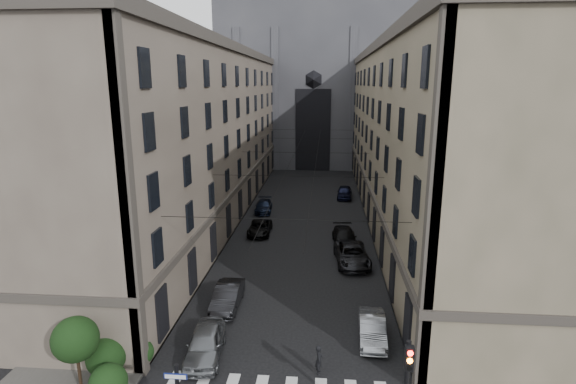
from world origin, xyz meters
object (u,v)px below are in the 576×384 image
(pedestrian, at_px, (319,360))
(car_left_midnear, at_px, (227,296))
(gothic_tower, at_px, (315,68))
(car_left_midfar, at_px, (260,228))
(car_right_midnear, at_px, (352,255))
(car_left_far, at_px, (264,206))
(car_right_far, at_px, (345,192))
(car_left_near, at_px, (205,343))
(car_right_midfar, at_px, (345,237))
(car_right_near, at_px, (372,329))

(pedestrian, bearing_deg, car_left_midnear, 46.67)
(gothic_tower, bearing_deg, car_left_midfar, -95.27)
(gothic_tower, bearing_deg, car_right_midnear, -84.97)
(car_left_far, xyz_separation_m, car_right_midnear, (9.61, -15.07, 0.13))
(car_right_midnear, distance_m, car_right_far, 22.50)
(car_left_midfar, xyz_separation_m, pedestrian, (6.36, -22.05, 0.15))
(car_left_midnear, bearing_deg, car_left_near, -90.43)
(gothic_tower, height_order, car_left_midfar, gothic_tower)
(car_left_midfar, distance_m, car_left_far, 8.11)
(car_left_near, distance_m, car_right_far, 37.70)
(car_left_midnear, distance_m, car_right_midfar, 15.33)
(car_left_midnear, xyz_separation_m, car_right_far, (9.07, 30.86, 0.02))
(car_left_near, relative_size, car_left_midfar, 1.01)
(car_left_near, height_order, pedestrian, car_left_near)
(car_right_midnear, height_order, car_right_midfar, car_right_midnear)
(car_right_far, bearing_deg, car_right_midnear, -87.10)
(car_left_far, bearing_deg, car_right_midnear, -61.02)
(car_left_midnear, relative_size, pedestrian, 2.93)
(car_left_far, xyz_separation_m, car_right_near, (10.17, -26.66, 0.04))
(car_left_midnear, bearing_deg, pedestrian, -47.07)
(car_left_far, height_order, pedestrian, pedestrian)
(car_right_midnear, distance_m, pedestrian, 15.27)
(car_left_far, xyz_separation_m, car_right_far, (9.83, 7.43, 0.12))
(car_right_midnear, xyz_separation_m, pedestrian, (-2.53, -15.06, -0.00))
(car_left_far, xyz_separation_m, car_right_midfar, (9.16, -10.60, 0.09))
(pedestrian, bearing_deg, car_left_near, 84.61)
(gothic_tower, height_order, car_left_midnear, gothic_tower)
(car_right_midnear, bearing_deg, car_left_midfar, 137.16)
(car_left_near, xyz_separation_m, car_right_midfar, (8.40, 18.55, -0.05))
(car_left_far, bearing_deg, pedestrian, -80.32)
(car_left_midnear, height_order, car_left_far, car_left_midnear)
(car_right_midfar, distance_m, car_right_far, 18.05)
(gothic_tower, height_order, car_right_midfar, gothic_tower)
(gothic_tower, xyz_separation_m, car_left_midfar, (-4.23, -45.87, -17.15))
(car_left_near, xyz_separation_m, car_left_far, (-0.76, 29.16, -0.13))
(car_left_near, height_order, car_left_midnear, car_left_near)
(car_left_far, distance_m, car_right_midfar, 14.01)
(gothic_tower, bearing_deg, pedestrian, -88.21)
(gothic_tower, xyz_separation_m, car_left_near, (-4.20, -66.96, -16.99))
(car_left_near, xyz_separation_m, car_right_midnear, (8.85, 14.09, -0.00))
(gothic_tower, relative_size, car_left_far, 12.42)
(car_left_midfar, xyz_separation_m, car_left_far, (-0.73, 8.07, 0.03))
(car_left_near, relative_size, car_left_midnear, 1.01)
(car_left_near, xyz_separation_m, pedestrian, (6.32, -0.97, -0.01))
(gothic_tower, relative_size, car_left_near, 12.18)
(gothic_tower, distance_m, car_right_near, 66.89)
(car_left_near, bearing_deg, car_left_far, 86.62)
(car_right_midfar, xyz_separation_m, pedestrian, (-2.08, -19.52, 0.04))
(car_left_midnear, relative_size, car_right_far, 1.00)
(car_left_midnear, xyz_separation_m, car_left_far, (-0.76, 23.43, -0.10))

